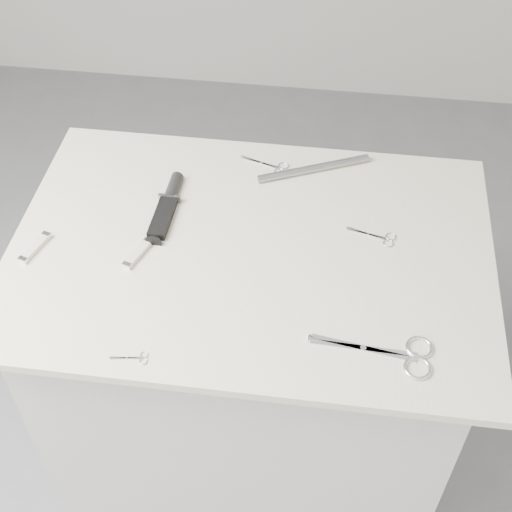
# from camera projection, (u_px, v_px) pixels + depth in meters

# --- Properties ---
(ground) EXTENTS (4.00, 4.00, 0.01)m
(ground) POSITION_uv_depth(u_px,v_px,m) (252.00, 461.00, 2.15)
(ground) COLOR slate
(ground) RESTS_ON ground
(plinth) EXTENTS (0.90, 0.60, 0.90)m
(plinth) POSITION_uv_depth(u_px,v_px,m) (252.00, 375.00, 1.82)
(plinth) COLOR silver
(plinth) RESTS_ON ground
(display_board) EXTENTS (1.00, 0.70, 0.02)m
(display_board) POSITION_uv_depth(u_px,v_px,m) (251.00, 251.00, 1.48)
(display_board) COLOR beige
(display_board) RESTS_ON plinth
(large_shears) EXTENTS (0.22, 0.10, 0.01)m
(large_shears) POSITION_uv_depth(u_px,v_px,m) (398.00, 354.00, 1.29)
(large_shears) COLOR silver
(large_shears) RESTS_ON display_board
(embroidery_scissors_a) EXTENTS (0.10, 0.05, 0.00)m
(embroidery_scissors_a) POSITION_uv_depth(u_px,v_px,m) (379.00, 237.00, 1.49)
(embroidery_scissors_a) COLOR silver
(embroidery_scissors_a) RESTS_ON display_board
(embroidery_scissors_b) EXTENTS (0.12, 0.06, 0.00)m
(embroidery_scissors_b) POSITION_uv_depth(u_px,v_px,m) (272.00, 166.00, 1.65)
(embroidery_scissors_b) COLOR silver
(embroidery_scissors_b) RESTS_ON display_board
(tiny_scissors) EXTENTS (0.07, 0.03, 0.00)m
(tiny_scissors) POSITION_uv_depth(u_px,v_px,m) (135.00, 358.00, 1.28)
(tiny_scissors) COLOR silver
(tiny_scissors) RESTS_ON display_board
(sheathed_knife) EXTENTS (0.05, 0.20, 0.03)m
(sheathed_knife) POSITION_uv_depth(u_px,v_px,m) (168.00, 204.00, 1.56)
(sheathed_knife) COLOR black
(sheathed_knife) RESTS_ON display_board
(pocket_knife_a) EXTENTS (0.05, 0.09, 0.01)m
(pocket_knife_a) POSITION_uv_depth(u_px,v_px,m) (138.00, 254.00, 1.46)
(pocket_knife_a) COLOR beige
(pocket_knife_a) RESTS_ON display_board
(pocket_knife_b) EXTENTS (0.05, 0.09, 0.01)m
(pocket_knife_b) POSITION_uv_depth(u_px,v_px,m) (35.00, 247.00, 1.47)
(pocket_knife_b) COLOR beige
(pocket_knife_b) RESTS_ON display_board
(metal_rail) EXTENTS (0.25, 0.13, 0.02)m
(metal_rail) POSITION_uv_depth(u_px,v_px,m) (314.00, 168.00, 1.64)
(metal_rail) COLOR gray
(metal_rail) RESTS_ON display_board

